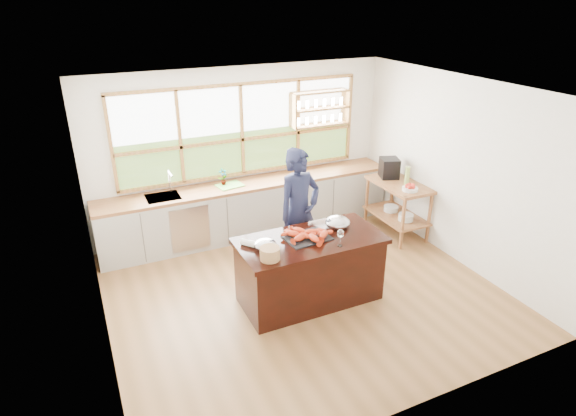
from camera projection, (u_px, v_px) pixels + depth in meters
ground_plane at (302, 291)px, 6.56m from camera, size 5.00×5.00×0.00m
room_shell at (288, 157)px, 6.27m from camera, size 5.02×4.52×2.71m
back_counter at (250, 208)px, 7.96m from camera, size 4.90×0.63×0.90m
right_shelf_unit at (398, 200)px, 7.88m from camera, size 0.62×1.10×0.90m
island at (310, 269)px, 6.20m from camera, size 1.85×0.90×0.90m
cook at (299, 213)px, 6.67m from camera, size 0.75×0.58×1.85m
potted_plant at (223, 177)px, 7.62m from camera, size 0.17×0.14×0.28m
cutting_board at (230, 185)px, 7.66m from camera, size 0.45×0.36×0.01m
espresso_machine at (389, 168)px, 7.95m from camera, size 0.37×0.39×0.33m
wine_bottle at (407, 176)px, 7.63m from camera, size 0.08×0.08×0.31m
fruit_bowl at (410, 188)px, 7.46m from camera, size 0.25×0.25×0.11m
slate_board at (307, 238)px, 6.03m from camera, size 0.58×0.44×0.02m
lobster_pile at (307, 235)px, 5.99m from camera, size 0.55×0.48×0.08m
mixing_bowl_left at (265, 245)px, 5.76m from camera, size 0.28×0.28×0.13m
mixing_bowl_right at (338, 222)px, 6.29m from camera, size 0.33×0.33×0.16m
wine_glass at (340, 234)px, 5.79m from camera, size 0.08×0.08×0.22m
wicker_basket at (270, 254)px, 5.53m from camera, size 0.24×0.24×0.15m
parchment_roll at (252, 244)px, 5.81m from camera, size 0.25×0.28×0.08m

